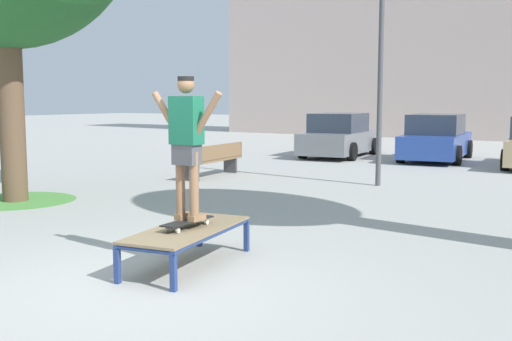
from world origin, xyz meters
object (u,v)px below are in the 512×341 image
at_px(skater, 187,138).
at_px(car_blue, 436,139).
at_px(car_grey, 339,137).
at_px(light_post, 382,16).
at_px(skate_box, 188,232).
at_px(skateboard, 188,222).
at_px(park_bench, 214,159).

xyz_separation_m(skater, car_blue, (-1.25, 14.28, -0.84)).
bearing_deg(car_grey, car_blue, 8.06).
bearing_deg(light_post, car_blue, 95.27).
bearing_deg(skate_box, skateboard, -80.64).
xyz_separation_m(car_grey, light_post, (3.83, -6.12, 3.13)).
bearing_deg(skate_box, car_grey, 107.91).
height_order(skateboard, light_post, light_post).
height_order(skateboard, car_grey, car_grey).
relative_size(skate_box, light_post, 0.34).
xyz_separation_m(skate_box, park_bench, (-4.79, 6.97, 0.03)).
bearing_deg(light_post, park_bench, -169.94).
height_order(skateboard, skater, skater).
distance_m(skate_box, car_grey, 14.53).
distance_m(skateboard, skater, 0.99).
height_order(skate_box, car_blue, car_blue).
distance_m(skate_box, light_post, 8.45).
xyz_separation_m(skate_box, car_grey, (-4.47, 13.83, 0.28)).
height_order(skater, park_bench, skater).
height_order(skate_box, car_grey, car_grey).
relative_size(skateboard, car_grey, 0.18).
bearing_deg(skater, skate_box, 174.61).
bearing_deg(skater, car_grey, 107.91).
height_order(skateboard, park_bench, park_bench).
relative_size(skate_box, car_grey, 0.46).
bearing_deg(light_post, skater, -85.25).
bearing_deg(skater, light_post, 94.75).
height_order(skater, car_grey, skater).
bearing_deg(skater, park_bench, 124.50).
xyz_separation_m(car_blue, light_post, (0.61, -6.58, 3.13)).
xyz_separation_m(skate_box, skateboard, (0.00, -0.00, 0.12)).
bearing_deg(car_blue, light_post, -84.73).
distance_m(skateboard, park_bench, 8.46).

